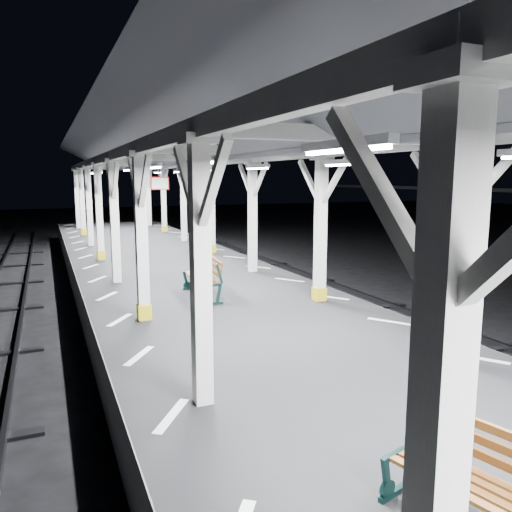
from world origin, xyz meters
TOP-DOWN VIEW (x-y plane):
  - ground at (0.00, 0.00)m, footprint 120.00×120.00m
  - platform at (0.00, 0.00)m, footprint 6.00×50.00m
  - hazard_stripes_left at (-2.45, 0.00)m, footprint 1.00×48.00m
  - hazard_stripes_right at (2.45, 0.00)m, footprint 1.00×48.00m
  - track_right at (5.00, 0.00)m, footprint 2.20×60.00m
  - canopy at (0.00, -0.02)m, footprint 5.40×49.00m
  - bench_near at (-0.61, -5.13)m, footprint 0.95×1.63m
  - bench_mid at (-0.26, 3.47)m, footprint 0.79×1.78m

SIDE VIEW (x-z plane):
  - ground at x=0.00m, z-range 0.00..0.00m
  - track_right at x=5.00m, z-range 0.00..0.16m
  - platform at x=0.00m, z-range 0.00..1.00m
  - hazard_stripes_left at x=-2.45m, z-range 1.00..1.01m
  - hazard_stripes_right at x=2.45m, z-range 1.00..1.01m
  - bench_near at x=-0.61m, z-range 1.03..1.86m
  - bench_mid at x=-0.26m, z-range 1.03..1.97m
  - canopy at x=0.00m, z-range 2.23..6.88m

